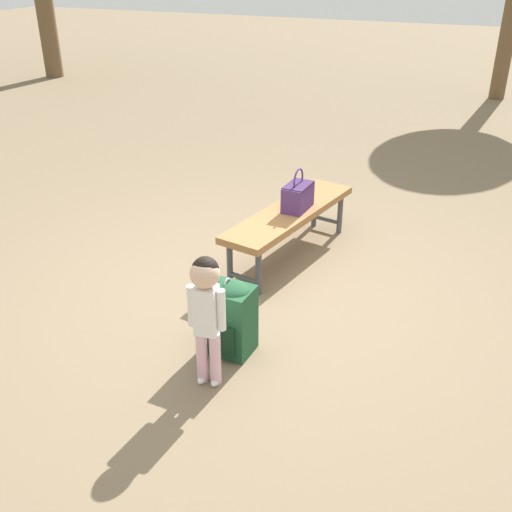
{
  "coord_description": "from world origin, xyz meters",
  "views": [
    {
      "loc": [
        3.69,
        1.59,
        2.46
      ],
      "look_at": [
        0.14,
        0.06,
        0.45
      ],
      "focal_mm": 41.7,
      "sensor_mm": 36.0,
      "label": 1
    }
  ],
  "objects_px": {
    "backpack_large": "(228,315)",
    "child_standing": "(206,302)",
    "handbag": "(298,195)",
    "park_bench": "(290,216)"
  },
  "relations": [
    {
      "from": "park_bench",
      "to": "handbag",
      "type": "relative_size",
      "value": 4.47
    },
    {
      "from": "park_bench",
      "to": "backpack_large",
      "type": "bearing_deg",
      "value": 4.29
    },
    {
      "from": "handbag",
      "to": "child_standing",
      "type": "height_order",
      "value": "child_standing"
    },
    {
      "from": "park_bench",
      "to": "handbag",
      "type": "xyz_separation_m",
      "value": [
        -0.04,
        0.05,
        0.18
      ]
    },
    {
      "from": "park_bench",
      "to": "child_standing",
      "type": "distance_m",
      "value": 1.84
    },
    {
      "from": "handbag",
      "to": "child_standing",
      "type": "xyz_separation_m",
      "value": [
        1.86,
        0.09,
        0.01
      ]
    },
    {
      "from": "child_standing",
      "to": "backpack_large",
      "type": "relative_size",
      "value": 1.57
    },
    {
      "from": "child_standing",
      "to": "backpack_large",
      "type": "xyz_separation_m",
      "value": [
        -0.35,
        -0.03,
        -0.31
      ]
    },
    {
      "from": "backpack_large",
      "to": "child_standing",
      "type": "bearing_deg",
      "value": 5.44
    },
    {
      "from": "park_bench",
      "to": "child_standing",
      "type": "height_order",
      "value": "child_standing"
    }
  ]
}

